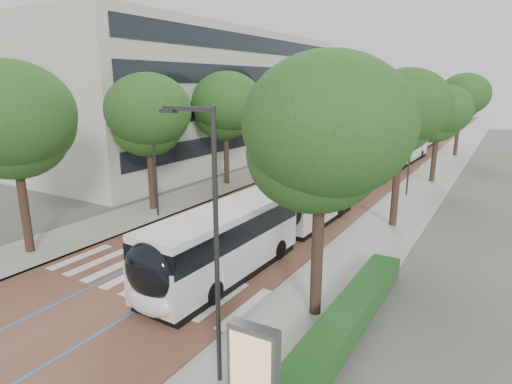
# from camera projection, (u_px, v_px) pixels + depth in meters

# --- Properties ---
(ground) EXTENTS (160.00, 160.00, 0.00)m
(ground) POSITION_uv_depth(u_px,v_px,m) (133.00, 288.00, 18.62)
(ground) COLOR #51544C
(ground) RESTS_ON ground
(road) EXTENTS (11.00, 140.00, 0.02)m
(road) POSITION_uv_depth(u_px,v_px,m) (381.00, 155.00, 51.82)
(road) COLOR brown
(road) RESTS_ON ground
(sidewalk_left) EXTENTS (4.00, 140.00, 0.12)m
(sidewalk_left) POSITION_uv_depth(u_px,v_px,m) (323.00, 150.00, 55.54)
(sidewalk_left) COLOR gray
(sidewalk_left) RESTS_ON ground
(sidewalk_right) EXTENTS (4.00, 140.00, 0.12)m
(sidewalk_right) POSITION_uv_depth(u_px,v_px,m) (448.00, 161.00, 48.07)
(sidewalk_right) COLOR gray
(sidewalk_right) RESTS_ON ground
(kerb_left) EXTENTS (0.20, 140.00, 0.14)m
(kerb_left) POSITION_uv_depth(u_px,v_px,m) (337.00, 151.00, 54.59)
(kerb_left) COLOR gray
(kerb_left) RESTS_ON ground
(kerb_right) EXTENTS (0.20, 140.00, 0.14)m
(kerb_right) POSITION_uv_depth(u_px,v_px,m) (430.00, 159.00, 49.01)
(kerb_right) COLOR gray
(kerb_right) RESTS_ON ground
(zebra_crossing) EXTENTS (10.55, 3.60, 0.01)m
(zebra_crossing) POSITION_uv_depth(u_px,v_px,m) (153.00, 279.00, 19.34)
(zebra_crossing) COLOR silver
(zebra_crossing) RESTS_ON ground
(lane_line_left) EXTENTS (0.12, 126.00, 0.01)m
(lane_line_left) POSITION_uv_depth(u_px,v_px,m) (368.00, 154.00, 52.61)
(lane_line_left) COLOR blue
(lane_line_left) RESTS_ON road
(lane_line_right) EXTENTS (0.12, 126.00, 0.01)m
(lane_line_right) POSITION_uv_depth(u_px,v_px,m) (395.00, 156.00, 51.02)
(lane_line_right) COLOR blue
(lane_line_right) RESTS_ON road
(office_building) EXTENTS (18.11, 40.00, 14.00)m
(office_building) POSITION_uv_depth(u_px,v_px,m) (190.00, 96.00, 49.80)
(office_building) COLOR #B8B5AA
(office_building) RESTS_ON ground
(hedge) EXTENTS (1.20, 14.00, 0.80)m
(hedge) POSITION_uv_depth(u_px,v_px,m) (331.00, 340.00, 13.96)
(hedge) COLOR #174419
(hedge) RESTS_ON sidewalk_right
(streetlight_near) EXTENTS (1.82, 0.20, 8.00)m
(streetlight_near) POSITION_uv_depth(u_px,v_px,m) (211.00, 229.00, 11.62)
(streetlight_near) COLOR #2B2B2D
(streetlight_near) RESTS_ON sidewalk_right
(streetlight_far) EXTENTS (1.82, 0.20, 8.00)m
(streetlight_far) POSITION_uv_depth(u_px,v_px,m) (409.00, 134.00, 32.37)
(streetlight_far) COLOR #2B2B2D
(streetlight_far) RESTS_ON sidewalk_right
(lamp_post_left) EXTENTS (0.14, 0.14, 8.00)m
(lamp_post_left) POSITION_uv_depth(u_px,v_px,m) (155.00, 156.00, 27.26)
(lamp_post_left) COLOR #2B2B2D
(lamp_post_left) RESTS_ON sidewalk_left
(trees_left) EXTENTS (6.02, 60.80, 9.62)m
(trees_left) POSITION_uv_depth(u_px,v_px,m) (263.00, 105.00, 40.84)
(trees_left) COLOR black
(trees_left) RESTS_ON ground
(trees_right) EXTENTS (5.83, 47.75, 9.17)m
(trees_right) POSITION_uv_depth(u_px,v_px,m) (426.00, 112.00, 31.15)
(trees_right) COLOR black
(trees_right) RESTS_ON ground
(lead_bus) EXTENTS (2.98, 18.45, 3.20)m
(lead_bus) POSITION_uv_depth(u_px,v_px,m) (267.00, 220.00, 22.45)
(lead_bus) COLOR black
(lead_bus) RESTS_ON ground
(bus_queued_0) EXTENTS (2.60, 12.41, 3.20)m
(bus_queued_0) POSITION_uv_depth(u_px,v_px,m) (357.00, 168.00, 35.85)
(bus_queued_0) COLOR silver
(bus_queued_0) RESTS_ON ground
(bus_queued_1) EXTENTS (3.11, 12.50, 3.20)m
(bus_queued_1) POSITION_uv_depth(u_px,v_px,m) (402.00, 148.00, 46.66)
(bus_queued_1) COLOR silver
(bus_queued_1) RESTS_ON ground
(bus_queued_2) EXTENTS (2.69, 12.43, 3.20)m
(bus_queued_2) POSITION_uv_depth(u_px,v_px,m) (421.00, 135.00, 58.04)
(bus_queued_2) COLOR silver
(bus_queued_2) RESTS_ON ground
(ad_panel) EXTENTS (1.36, 0.54, 2.79)m
(ad_panel) POSITION_uv_depth(u_px,v_px,m) (254.00, 373.00, 10.76)
(ad_panel) COLOR #59595B
(ad_panel) RESTS_ON sidewalk_right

